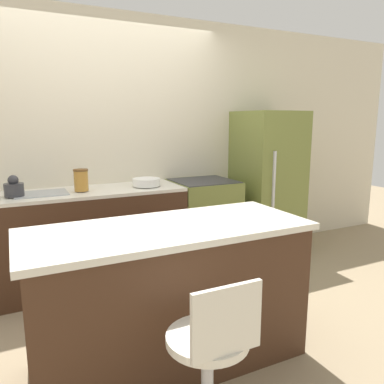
# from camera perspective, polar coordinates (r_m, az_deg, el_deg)

# --- Properties ---
(ground_plane) EXTENTS (14.00, 14.00, 0.00)m
(ground_plane) POSITION_cam_1_polar(r_m,az_deg,el_deg) (3.61, -10.39, -14.75)
(ground_plane) COLOR #998466
(wall_back) EXTENTS (8.00, 0.06, 2.60)m
(wall_back) POSITION_cam_1_polar(r_m,az_deg,el_deg) (3.91, -13.70, 6.92)
(wall_back) COLOR beige
(wall_back) RESTS_ON ground_plane
(back_counter) EXTENTS (1.89, 0.61, 0.92)m
(back_counter) POSITION_cam_1_polar(r_m,az_deg,el_deg) (3.68, -16.32, -6.83)
(back_counter) COLOR #422819
(back_counter) RESTS_ON ground_plane
(kitchen_island) EXTENTS (1.76, 0.72, 0.91)m
(kitchen_island) POSITION_cam_1_polar(r_m,az_deg,el_deg) (2.46, -3.40, -15.38)
(kitchen_island) COLOR #422819
(kitchen_island) RESTS_ON ground_plane
(oven_range) EXTENTS (0.65, 0.62, 0.92)m
(oven_range) POSITION_cam_1_polar(r_m,az_deg,el_deg) (4.07, 1.76, -4.64)
(oven_range) COLOR olive
(oven_range) RESTS_ON ground_plane
(refrigerator) EXTENTS (0.65, 0.69, 1.65)m
(refrigerator) POSITION_cam_1_polar(r_m,az_deg,el_deg) (4.40, 11.35, 1.19)
(refrigerator) COLOR olive
(refrigerator) RESTS_ON ground_plane
(stool_chair) EXTENTS (0.40, 0.40, 0.87)m
(stool_chair) POSITION_cam_1_polar(r_m,az_deg,el_deg) (1.95, 2.84, -24.83)
(stool_chair) COLOR #B7B7BC
(stool_chair) RESTS_ON ground_plane
(kettle) EXTENTS (0.16, 0.16, 0.18)m
(kettle) POSITION_cam_1_polar(r_m,az_deg,el_deg) (3.47, -25.51, 0.56)
(kettle) COLOR #333338
(kettle) RESTS_ON back_counter
(mixing_bowl) EXTENTS (0.27, 0.27, 0.07)m
(mixing_bowl) POSITION_cam_1_polar(r_m,az_deg,el_deg) (3.67, -6.97, 1.51)
(mixing_bowl) COLOR white
(mixing_bowl) RESTS_ON back_counter
(canister_jar) EXTENTS (0.13, 0.13, 0.20)m
(canister_jar) POSITION_cam_1_polar(r_m,az_deg,el_deg) (3.51, -16.55, 1.76)
(canister_jar) COLOR #B77F33
(canister_jar) RESTS_ON back_counter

